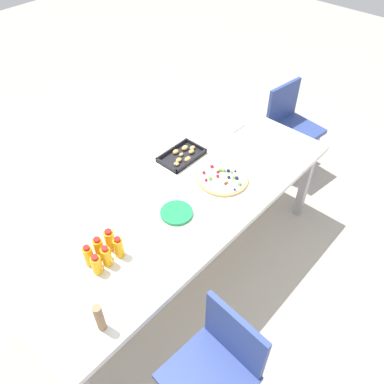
# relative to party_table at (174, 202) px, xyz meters

# --- Properties ---
(ground_plane) EXTENTS (12.00, 12.00, 0.00)m
(ground_plane) POSITION_rel_party_table_xyz_m (0.00, 0.00, -0.67)
(ground_plane) COLOR #B2A899
(party_table) EXTENTS (2.33, 0.99, 0.72)m
(party_table) POSITION_rel_party_table_xyz_m (0.00, 0.00, 0.00)
(party_table) COLOR silver
(party_table) RESTS_ON ground_plane
(chair_near_left) EXTENTS (0.43, 0.43, 0.83)m
(chair_near_left) POSITION_rel_party_table_xyz_m (-0.57, -0.84, -0.17)
(chair_near_left) COLOR #33478C
(chair_near_left) RESTS_ON ground_plane
(chair_end) EXTENTS (0.45, 0.45, 0.83)m
(chair_end) POSITION_rel_party_table_xyz_m (1.54, 0.04, -0.17)
(chair_end) COLOR #33478C
(chair_end) RESTS_ON ground_plane
(juice_bottle_0) EXTENTS (0.06, 0.06, 0.13)m
(juice_bottle_0) POSITION_rel_party_table_xyz_m (-0.69, -0.10, 0.12)
(juice_bottle_0) COLOR #FAAF14
(juice_bottle_0) RESTS_ON party_table
(juice_bottle_1) EXTENTS (0.05, 0.05, 0.14)m
(juice_bottle_1) POSITION_rel_party_table_xyz_m (-0.62, -0.10, 0.12)
(juice_bottle_1) COLOR #FAAD14
(juice_bottle_1) RESTS_ON party_table
(juice_bottle_2) EXTENTS (0.05, 0.05, 0.14)m
(juice_bottle_2) POSITION_rel_party_table_xyz_m (-0.54, -0.10, 0.12)
(juice_bottle_2) COLOR #F9AC14
(juice_bottle_2) RESTS_ON party_table
(juice_bottle_3) EXTENTS (0.05, 0.05, 0.15)m
(juice_bottle_3) POSITION_rel_party_table_xyz_m (-0.68, -0.03, 0.12)
(juice_bottle_3) COLOR #F9AD14
(juice_bottle_3) RESTS_ON party_table
(juice_bottle_4) EXTENTS (0.06, 0.06, 0.15)m
(juice_bottle_4) POSITION_rel_party_table_xyz_m (-0.61, -0.03, 0.13)
(juice_bottle_4) COLOR #F9AE14
(juice_bottle_4) RESTS_ON party_table
(juice_bottle_5) EXTENTS (0.06, 0.06, 0.15)m
(juice_bottle_5) POSITION_rel_party_table_xyz_m (-0.54, -0.03, 0.12)
(juice_bottle_5) COLOR #F9AB14
(juice_bottle_5) RESTS_ON party_table
(fruit_pizza) EXTENTS (0.35, 0.35, 0.05)m
(fruit_pizza) POSITION_rel_party_table_xyz_m (0.34, -0.13, 0.07)
(fruit_pizza) COLOR tan
(fruit_pizza) RESTS_ON party_table
(snack_tray) EXTENTS (0.32, 0.20, 0.04)m
(snack_tray) POSITION_rel_party_table_xyz_m (0.33, 0.23, 0.07)
(snack_tray) COLOR black
(snack_tray) RESTS_ON party_table
(plate_stack) EXTENTS (0.20, 0.20, 0.02)m
(plate_stack) POSITION_rel_party_table_xyz_m (-0.10, -0.12, 0.06)
(plate_stack) COLOR #1E8C4C
(plate_stack) RESTS_ON party_table
(napkin_stack) EXTENTS (0.15, 0.15, 0.01)m
(napkin_stack) POSITION_rel_party_table_xyz_m (0.88, 0.21, 0.06)
(napkin_stack) COLOR white
(napkin_stack) RESTS_ON party_table
(cardboard_tube) EXTENTS (0.04, 0.04, 0.18)m
(cardboard_tube) POSITION_rel_party_table_xyz_m (-0.88, -0.37, 0.15)
(cardboard_tube) COLOR #9E7A56
(cardboard_tube) RESTS_ON party_table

